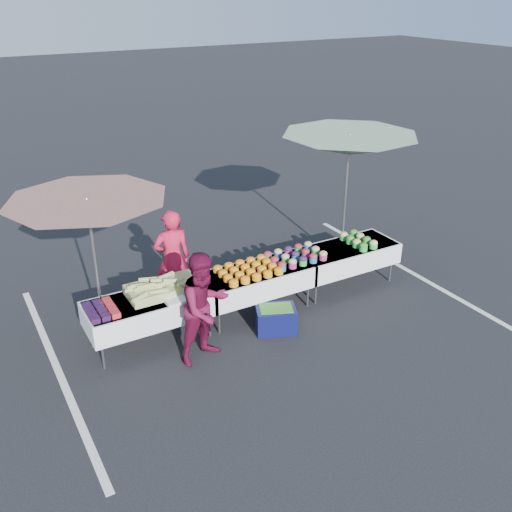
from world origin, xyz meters
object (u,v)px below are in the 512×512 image
table_right (345,255)px  storage_bin (276,318)px  vendor (173,259)px  table_left (149,308)px  umbrella_left (88,212)px  umbrella_right (349,146)px  table_center (256,279)px  customer (205,307)px

table_right → storage_bin: table_right is taller
vendor → table_left: bearing=57.0°
vendor → umbrella_left: bearing=27.0°
table_right → umbrella_left: 4.47m
umbrella_left → umbrella_right: size_ratio=0.74×
table_left → storage_bin: size_ratio=2.55×
umbrella_right → storage_bin: 3.47m
table_right → storage_bin: size_ratio=2.55×
umbrella_left → storage_bin: 3.20m
table_right → vendor: size_ratio=1.12×
table_center → table_right: size_ratio=1.00×
table_center → vendor: size_ratio=1.12×
table_center → table_right: same height
table_right → customer: customer is taller
vendor → umbrella_right: (3.42, -0.09, 1.44)m
vendor → customer: vendor is taller
table_right → storage_bin: (-1.82, -0.65, -0.38)m
table_center → umbrella_right: 3.01m
customer → vendor: bearing=69.6°
table_left → vendor: vendor is taller
vendor → customer: bearing=90.3°
table_center → customer: customer is taller
umbrella_left → vendor: bearing=20.0°
table_left → vendor: (0.74, 0.89, 0.25)m
storage_bin → umbrella_left: bearing=179.4°
vendor → umbrella_left: umbrella_left is taller
umbrella_left → umbrella_right: (4.76, 0.40, 0.20)m
customer → umbrella_left: (-1.15, 1.15, 1.25)m
umbrella_left → customer: bearing=-45.0°
customer → umbrella_right: 4.19m
customer → umbrella_left: size_ratio=0.72×
table_left → umbrella_right: bearing=10.9°
table_left → storage_bin: table_left is taller
table_center → vendor: (-1.06, 0.89, 0.25)m
customer → storage_bin: (1.23, 0.10, -0.62)m
customer → table_right: bearing=0.1°
umbrella_right → table_left: bearing=-169.1°
table_right → vendor: vendor is taller
table_left → vendor: 1.19m
table_right → umbrella_right: 1.95m
umbrella_right → customer: bearing=-156.8°
storage_bin → vendor: bearing=147.2°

